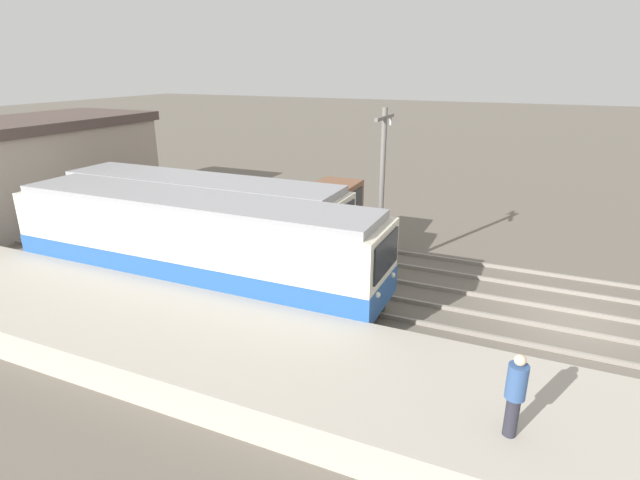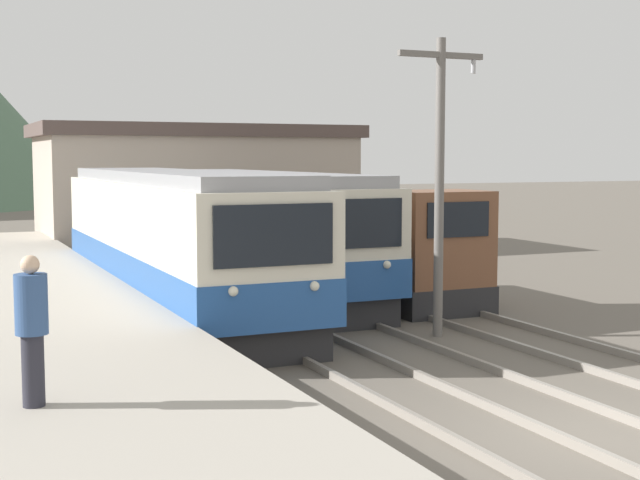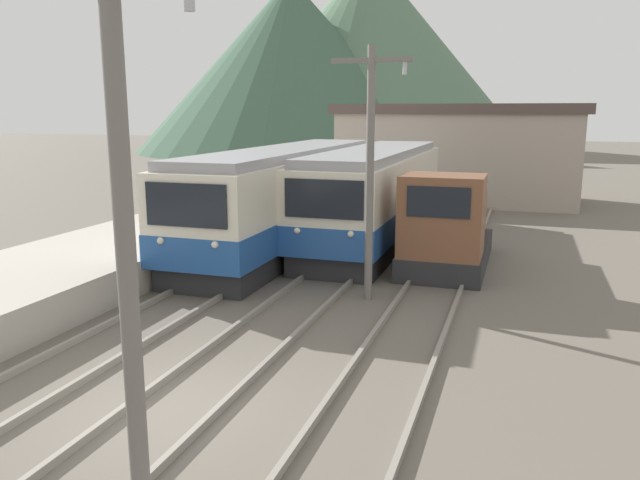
# 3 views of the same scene
# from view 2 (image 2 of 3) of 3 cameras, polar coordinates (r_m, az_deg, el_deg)

# --- Properties ---
(ground_plane) EXTENTS (200.00, 200.00, 0.00)m
(ground_plane) POSITION_cam_2_polar(r_m,az_deg,el_deg) (12.86, 17.48, -12.18)
(ground_plane) COLOR #665E54
(platform_left) EXTENTS (4.50, 54.00, 0.91)m
(platform_left) POSITION_cam_2_polar(r_m,az_deg,el_deg) (9.93, -11.60, -14.56)
(platform_left) COLOR #ADA599
(platform_left) RESTS_ON ground
(track_left) EXTENTS (1.54, 60.00, 0.14)m
(track_left) POSITION_cam_2_polar(r_m,az_deg,el_deg) (11.36, 7.30, -13.98)
(track_left) COLOR gray
(track_left) RESTS_ON ground
(track_center) EXTENTS (1.54, 60.00, 0.14)m
(track_center) POSITION_cam_2_polar(r_m,az_deg,el_deg) (12.97, 18.16, -11.73)
(track_center) COLOR gray
(track_center) RESTS_ON ground
(commuter_train_left) EXTENTS (2.84, 14.09, 3.47)m
(commuter_train_left) POSITION_cam_2_polar(r_m,az_deg,el_deg) (22.38, -9.38, -0.36)
(commuter_train_left) COLOR #28282B
(commuter_train_left) RESTS_ON ground
(commuter_train_center) EXTENTS (2.84, 12.59, 3.40)m
(commuter_train_center) POSITION_cam_2_polar(r_m,az_deg,el_deg) (24.84, -4.12, 0.19)
(commuter_train_center) COLOR #28282B
(commuter_train_center) RESTS_ON ground
(shunting_locomotive) EXTENTS (2.40, 5.59, 3.00)m
(shunting_locomotive) POSITION_cam_2_polar(r_m,az_deg,el_deg) (23.28, 5.50, -1.12)
(shunting_locomotive) COLOR #28282B
(shunting_locomotive) RESTS_ON ground
(catenary_mast_mid) EXTENTS (2.00, 0.20, 6.27)m
(catenary_mast_mid) POSITION_cam_2_polar(r_m,az_deg,el_deg) (18.89, 7.68, 4.17)
(catenary_mast_mid) COLOR slate
(catenary_mast_mid) RESTS_ON ground
(person_on_platform) EXTENTS (0.38, 0.38, 1.78)m
(person_on_platform) POSITION_cam_2_polar(r_m,az_deg,el_deg) (10.90, -17.97, -5.15)
(person_on_platform) COLOR #282833
(person_on_platform) RESTS_ON platform_left
(station_building) EXTENTS (12.60, 6.30, 5.08)m
(station_building) POSITION_cam_2_polar(r_m,az_deg,el_deg) (36.59, -7.96, 3.33)
(station_building) COLOR #AD9E8E
(station_building) RESTS_ON ground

